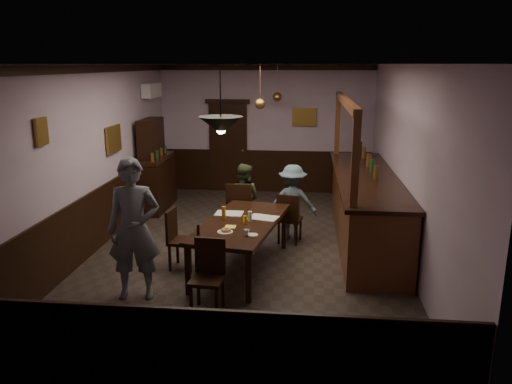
# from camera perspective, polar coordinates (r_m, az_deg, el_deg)

# --- Properties ---
(room) EXTENTS (5.01, 8.01, 3.01)m
(room) POSITION_cam_1_polar(r_m,az_deg,el_deg) (7.92, -1.23, 3.52)
(room) COLOR #2D2621
(room) RESTS_ON ground
(dining_table) EXTENTS (1.37, 2.34, 0.75)m
(dining_table) POSITION_cam_1_polar(r_m,az_deg,el_deg) (7.38, -1.71, -3.84)
(dining_table) COLOR black
(dining_table) RESTS_ON ground
(chair_far_left) EXTENTS (0.45, 0.45, 1.02)m
(chair_far_left) POSITION_cam_1_polar(r_m,az_deg,el_deg) (8.70, -1.90, -1.87)
(chair_far_left) COLOR black
(chair_far_left) RESTS_ON ground
(chair_far_right) EXTENTS (0.45, 0.45, 0.88)m
(chair_far_right) POSITION_cam_1_polar(r_m,az_deg,el_deg) (8.51, 3.79, -2.80)
(chair_far_right) COLOR black
(chair_far_right) RESTS_ON ground
(chair_near) EXTENTS (0.42, 0.42, 0.91)m
(chair_near) POSITION_cam_1_polar(r_m,az_deg,el_deg) (6.28, -5.46, -9.09)
(chair_near) COLOR black
(chair_near) RESTS_ON ground
(chair_side) EXTENTS (0.44, 0.44, 0.91)m
(chair_side) POSITION_cam_1_polar(r_m,az_deg,el_deg) (7.58, -8.87, -5.01)
(chair_side) COLOR black
(chair_side) RESTS_ON ground
(person_standing) EXTENTS (0.74, 0.55, 1.87)m
(person_standing) POSITION_cam_1_polar(r_m,az_deg,el_deg) (6.62, -13.77, -4.18)
(person_standing) COLOR slate
(person_standing) RESTS_ON ground
(person_seated_left) EXTENTS (0.75, 0.66, 1.30)m
(person_seated_left) POSITION_cam_1_polar(r_m,az_deg,el_deg) (8.94, -1.45, -0.82)
(person_seated_left) COLOR #3E492C
(person_seated_left) RESTS_ON ground
(person_seated_right) EXTENTS (0.88, 0.54, 1.32)m
(person_seated_right) POSITION_cam_1_polar(r_m,az_deg,el_deg) (8.72, 4.20, -1.16)
(person_seated_right) COLOR slate
(person_seated_right) RESTS_ON ground
(newspaper_left) EXTENTS (0.43, 0.32, 0.01)m
(newspaper_left) POSITION_cam_1_polar(r_m,az_deg,el_deg) (7.74, -3.10, -2.45)
(newspaper_left) COLOR silver
(newspaper_left) RESTS_ON dining_table
(newspaper_right) EXTENTS (0.49, 0.40, 0.01)m
(newspaper_right) POSITION_cam_1_polar(r_m,az_deg,el_deg) (7.52, 0.87, -2.94)
(newspaper_right) COLOR silver
(newspaper_right) RESTS_ON dining_table
(napkin) EXTENTS (0.17, 0.17, 0.00)m
(napkin) POSITION_cam_1_polar(r_m,az_deg,el_deg) (7.12, -2.95, -3.98)
(napkin) COLOR #E0E554
(napkin) RESTS_ON dining_table
(saucer) EXTENTS (0.15, 0.15, 0.01)m
(saucer) POSITION_cam_1_polar(r_m,az_deg,el_deg) (6.77, -0.39, -4.93)
(saucer) COLOR white
(saucer) RESTS_ON dining_table
(coffee_cup) EXTENTS (0.09, 0.09, 0.07)m
(coffee_cup) POSITION_cam_1_polar(r_m,az_deg,el_deg) (6.74, -1.09, -4.62)
(coffee_cup) COLOR white
(coffee_cup) RESTS_ON saucer
(pastry_plate) EXTENTS (0.22, 0.22, 0.01)m
(pastry_plate) POSITION_cam_1_polar(r_m,az_deg,el_deg) (6.89, -3.55, -4.58)
(pastry_plate) COLOR white
(pastry_plate) RESTS_ON dining_table
(pastry_ring_a) EXTENTS (0.13, 0.13, 0.04)m
(pastry_ring_a) POSITION_cam_1_polar(r_m,az_deg,el_deg) (6.89, -3.47, -4.35)
(pastry_ring_a) COLOR #C68C47
(pastry_ring_a) RESTS_ON pastry_plate
(pastry_ring_b) EXTENTS (0.13, 0.13, 0.04)m
(pastry_ring_b) POSITION_cam_1_polar(r_m,az_deg,el_deg) (6.89, -3.39, -4.33)
(pastry_ring_b) COLOR #C68C47
(pastry_ring_b) RESTS_ON pastry_plate
(soda_can) EXTENTS (0.07, 0.07, 0.12)m
(soda_can) POSITION_cam_1_polar(r_m,az_deg,el_deg) (7.24, -1.27, -3.18)
(soda_can) COLOR yellow
(soda_can) RESTS_ON dining_table
(beer_glass) EXTENTS (0.06, 0.06, 0.20)m
(beer_glass) POSITION_cam_1_polar(r_m,az_deg,el_deg) (7.43, -3.71, -2.40)
(beer_glass) COLOR #BF721E
(beer_glass) RESTS_ON dining_table
(water_glass) EXTENTS (0.06, 0.06, 0.15)m
(water_glass) POSITION_cam_1_polar(r_m,az_deg,el_deg) (7.34, -0.68, -2.80)
(water_glass) COLOR silver
(water_glass) RESTS_ON dining_table
(pepper_mill) EXTENTS (0.04, 0.04, 0.14)m
(pepper_mill) POSITION_cam_1_polar(r_m,az_deg,el_deg) (6.82, -6.62, -4.29)
(pepper_mill) COLOR black
(pepper_mill) RESTS_ON dining_table
(sideboard) EXTENTS (0.52, 1.44, 1.91)m
(sideboard) POSITION_cam_1_polar(r_m,az_deg,el_deg) (10.72, -11.52, 2.11)
(sideboard) COLOR black
(sideboard) RESTS_ON ground
(bar_counter) EXTENTS (1.02, 4.38, 2.45)m
(bar_counter) POSITION_cam_1_polar(r_m,az_deg,el_deg) (8.82, 12.34, -1.56)
(bar_counter) COLOR #542716
(bar_counter) RESTS_ON ground
(door_back) EXTENTS (0.90, 0.06, 2.10)m
(door_back) POSITION_cam_1_polar(r_m,az_deg,el_deg) (11.98, -3.19, 5.05)
(door_back) COLOR black
(door_back) RESTS_ON ground
(ac_unit) EXTENTS (0.20, 0.85, 0.30)m
(ac_unit) POSITION_cam_1_polar(r_m,az_deg,el_deg) (11.15, -11.84, 11.32)
(ac_unit) COLOR white
(ac_unit) RESTS_ON ground
(picture_left_small) EXTENTS (0.04, 0.28, 0.36)m
(picture_left_small) POSITION_cam_1_polar(r_m,az_deg,el_deg) (7.06, -23.33, 6.36)
(picture_left_small) COLOR olive
(picture_left_small) RESTS_ON ground
(picture_left_large) EXTENTS (0.04, 0.62, 0.48)m
(picture_left_large) POSITION_cam_1_polar(r_m,az_deg,el_deg) (9.27, -15.96, 5.83)
(picture_left_large) COLOR olive
(picture_left_large) RESTS_ON ground
(picture_back) EXTENTS (0.55, 0.04, 0.42)m
(picture_back) POSITION_cam_1_polar(r_m,az_deg,el_deg) (11.74, 5.57, 8.51)
(picture_back) COLOR olive
(picture_back) RESTS_ON ground
(pendant_iron) EXTENTS (0.56, 0.56, 0.85)m
(pendant_iron) POSITION_cam_1_polar(r_m,az_deg,el_deg) (6.30, -4.03, 7.61)
(pendant_iron) COLOR black
(pendant_iron) RESTS_ON ground
(pendant_brass_mid) EXTENTS (0.20, 0.20, 0.81)m
(pendant_brass_mid) POSITION_cam_1_polar(r_m,az_deg,el_deg) (9.21, 0.47, 10.07)
(pendant_brass_mid) COLOR #BF8C3F
(pendant_brass_mid) RESTS_ON ground
(pendant_brass_far) EXTENTS (0.20, 0.20, 0.81)m
(pendant_brass_far) POSITION_cam_1_polar(r_m,az_deg,el_deg) (11.06, 2.44, 10.79)
(pendant_brass_far) COLOR #BF8C3F
(pendant_brass_far) RESTS_ON ground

